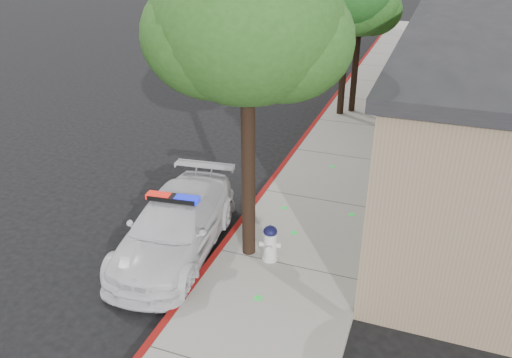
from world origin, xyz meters
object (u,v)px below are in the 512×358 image
at_px(police_car, 175,226).
at_px(street_tree_far, 362,6).
at_px(fire_hydrant, 270,243).
at_px(street_tree_near, 247,30).

relative_size(police_car, street_tree_far, 0.89).
xyz_separation_m(police_car, fire_hydrant, (2.12, 0.21, -0.08)).
relative_size(fire_hydrant, street_tree_near, 0.13).
xyz_separation_m(police_car, street_tree_near, (1.61, 0.31, 4.21)).
distance_m(police_car, street_tree_near, 4.52).
bearing_deg(street_tree_near, police_car, -169.25).
bearing_deg(fire_hydrant, street_tree_near, 157.78).
height_order(police_car, fire_hydrant, police_car).
height_order(fire_hydrant, street_tree_near, street_tree_near).
bearing_deg(police_car, street_tree_far, 72.85).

